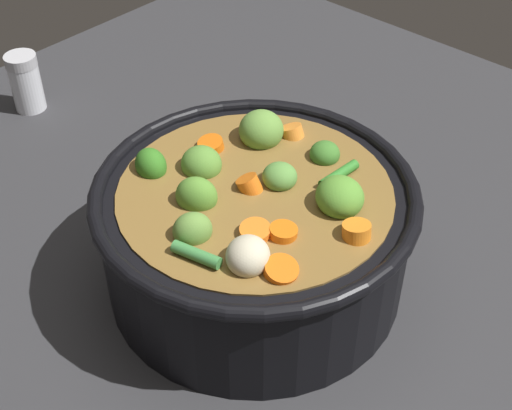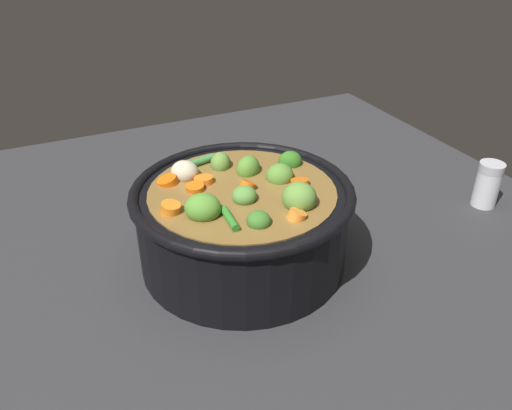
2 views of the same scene
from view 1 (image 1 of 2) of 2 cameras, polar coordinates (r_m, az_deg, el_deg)
name	(u,v)px [view 1 (image 1 of 2)]	position (r m, az deg, el deg)	size (l,w,h in m)	color
ground_plane	(255,279)	(0.72, -0.07, -5.83)	(1.10, 1.10, 0.00)	#2D2D30
cooking_pot	(255,232)	(0.68, -0.08, -2.15)	(0.30, 0.30, 0.14)	black
salt_shaker	(26,82)	(0.99, -17.67, 9.20)	(0.04, 0.04, 0.08)	silver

